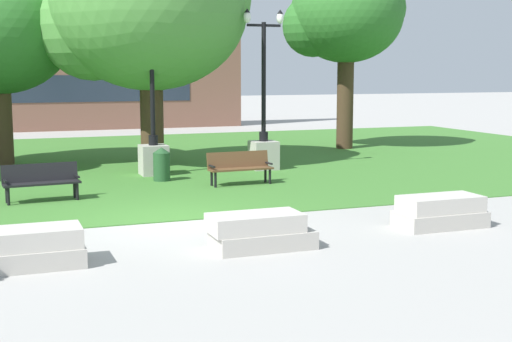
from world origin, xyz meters
The scene contains 13 objects.
ground_plane centered at (0.00, 0.00, 0.00)m, with size 140.00×140.00×0.00m, color #A3A09B.
grass_lawn centered at (0.00, 10.00, 0.01)m, with size 40.00×20.00×0.02m, color #3D752D.
concrete_block_center centered at (-3.02, -2.56, 0.31)m, with size 1.80×0.90×0.64m.
concrete_block_left centered at (0.91, -2.75, 0.31)m, with size 1.87×0.90×0.64m.
concrete_block_right centered at (4.98, -2.38, 0.31)m, with size 1.80×0.90×0.64m.
park_bench_near_left centered at (-2.40, 3.39, 0.54)m, with size 1.84×0.69×0.90m.
park_bench_near_right centered at (2.93, 4.10, 0.54)m, with size 1.81×0.58×0.90m.
lamp_post_center centered at (1.10, 6.74, 1.02)m, with size 1.32×0.80×4.89m.
lamp_post_right centered at (4.65, 6.71, 1.04)m, with size 1.32×0.80×5.02m.
tree_near_right centered at (9.88, 11.30, 5.25)m, with size 4.71×4.49×7.24m.
tree_near_left centered at (1.42, 8.75, 5.11)m, with size 6.65×6.33×7.86m.
trash_bin centered at (1.06, 5.50, 0.50)m, with size 0.49×0.49×0.96m.
building_facade_distant centered at (-2.06, 24.50, 4.70)m, with size 24.07×1.03×9.42m.
Camera 1 is at (-3.51, -14.34, 3.16)m, focal length 50.00 mm.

